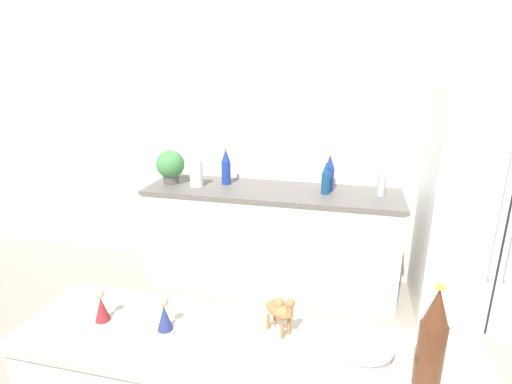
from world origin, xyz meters
The scene contains 14 objects.
wall_back centered at (0.00, 2.73, 1.27)m, with size 8.00×0.06×2.55m.
back_counter centered at (-0.29, 2.40, 0.45)m, with size 2.19×0.63×0.91m.
refrigerator centered at (1.40, 2.34, 0.90)m, with size 0.93×0.71×1.79m.
potted_plant centered at (-1.22, 2.38, 1.07)m, with size 0.25×0.25×0.30m.
paper_towel_roll centered at (-0.96, 2.34, 1.02)m, with size 0.11×0.11×0.22m.
back_bottle_0 centered at (0.19, 2.48, 1.06)m, with size 0.08×0.08×0.32m.
back_bottle_1 centered at (0.16, 2.38, 1.04)m, with size 0.07×0.07×0.27m.
back_bottle_2 centered at (-0.72, 2.47, 1.06)m, with size 0.08×0.08×0.33m.
back_bottle_3 centered at (0.61, 2.44, 1.04)m, with size 0.07×0.07×0.29m.
wine_bottle centered at (0.62, 0.27, 1.14)m, with size 0.08×0.08×0.35m.
fruit_bowl centered at (0.42, 0.37, 1.00)m, with size 0.23×0.23×0.05m.
camel_figurine centered at (0.14, 0.42, 1.07)m, with size 0.13×0.11×0.17m.
wise_man_figurine_blue centered at (-0.54, 0.33, 1.03)m, with size 0.06×0.06×0.14m.
wise_man_figurine_crimson centered at (-0.28, 0.33, 1.03)m, with size 0.06×0.06×0.14m.
Camera 1 is at (0.35, -0.83, 1.91)m, focal length 28.00 mm.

